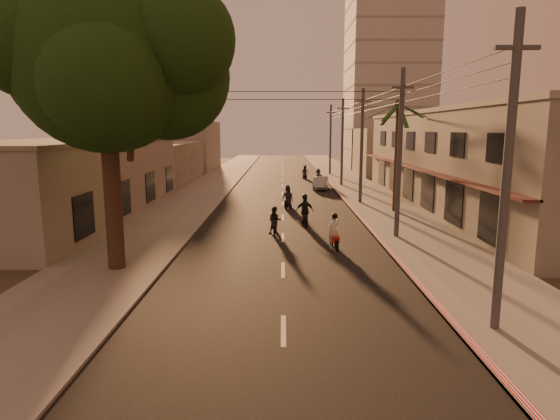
{
  "coord_description": "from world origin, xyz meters",
  "views": [
    {
      "loc": [
        -0.04,
        -16.97,
        5.85
      ],
      "look_at": [
        -0.15,
        5.99,
        1.89
      ],
      "focal_mm": 30.0,
      "sensor_mm": 36.0,
      "label": 1
    }
  ],
  "objects_px": {
    "scooter_mid_a": "(275,221)",
    "scooter_far_c": "(305,173)",
    "scooter_mid_b": "(305,212)",
    "scooter_far_a": "(288,198)",
    "broadleaf_tree": "(116,62)",
    "scooter_far_b": "(318,178)",
    "parked_car": "(321,183)",
    "palm_tree": "(399,110)",
    "scooter_red": "(334,233)"
  },
  "relations": [
    {
      "from": "broadleaf_tree",
      "to": "scooter_red",
      "type": "relative_size",
      "value": 6.57
    },
    {
      "from": "scooter_far_a",
      "to": "scooter_far_b",
      "type": "xyz_separation_m",
      "value": [
        3.42,
        14.86,
        0.02
      ]
    },
    {
      "from": "scooter_far_c",
      "to": "palm_tree",
      "type": "bearing_deg",
      "value": -83.91
    },
    {
      "from": "scooter_mid_a",
      "to": "scooter_mid_b",
      "type": "height_order",
      "value": "scooter_mid_b"
    },
    {
      "from": "palm_tree",
      "to": "scooter_far_c",
      "type": "xyz_separation_m",
      "value": [
        -5.31,
        22.82,
        -6.38
      ]
    },
    {
      "from": "scooter_red",
      "to": "scooter_mid_a",
      "type": "xyz_separation_m",
      "value": [
        -3.0,
        3.38,
        -0.07
      ]
    },
    {
      "from": "palm_tree",
      "to": "scooter_far_b",
      "type": "bearing_deg",
      "value": 104.25
    },
    {
      "from": "scooter_red",
      "to": "scooter_far_b",
      "type": "relative_size",
      "value": 1.03
    },
    {
      "from": "palm_tree",
      "to": "scooter_mid_a",
      "type": "distance_m",
      "value": 12.71
    },
    {
      "from": "scooter_mid_a",
      "to": "palm_tree",
      "type": "bearing_deg",
      "value": 41.57
    },
    {
      "from": "scooter_mid_a",
      "to": "scooter_mid_b",
      "type": "bearing_deg",
      "value": 52.39
    },
    {
      "from": "broadleaf_tree",
      "to": "scooter_far_a",
      "type": "bearing_deg",
      "value": 65.71
    },
    {
      "from": "scooter_red",
      "to": "scooter_mid_b",
      "type": "bearing_deg",
      "value": 96.96
    },
    {
      "from": "broadleaf_tree",
      "to": "scooter_red",
      "type": "height_order",
      "value": "broadleaf_tree"
    },
    {
      "from": "broadleaf_tree",
      "to": "parked_car",
      "type": "relative_size",
      "value": 3.05
    },
    {
      "from": "broadleaf_tree",
      "to": "scooter_red",
      "type": "xyz_separation_m",
      "value": [
        9.16,
        3.49,
        -7.68
      ]
    },
    {
      "from": "scooter_mid_a",
      "to": "scooter_far_c",
      "type": "bearing_deg",
      "value": 85.97
    },
    {
      "from": "broadleaf_tree",
      "to": "parked_car",
      "type": "xyz_separation_m",
      "value": [
        10.4,
        26.98,
        -7.85
      ]
    },
    {
      "from": "broadleaf_tree",
      "to": "scooter_far_c",
      "type": "relative_size",
      "value": 6.99
    },
    {
      "from": "broadleaf_tree",
      "to": "scooter_far_b",
      "type": "distance_m",
      "value": 33.0
    },
    {
      "from": "scooter_mid_b",
      "to": "parked_car",
      "type": "xyz_separation_m",
      "value": [
        2.45,
        17.94,
        -0.25
      ]
    },
    {
      "from": "scooter_red",
      "to": "scooter_far_b",
      "type": "xyz_separation_m",
      "value": [
        1.26,
        26.88,
        0.03
      ]
    },
    {
      "from": "palm_tree",
      "to": "scooter_mid_a",
      "type": "xyz_separation_m",
      "value": [
        -8.45,
        -6.99,
        -6.43
      ]
    },
    {
      "from": "scooter_red",
      "to": "scooter_far_a",
      "type": "distance_m",
      "value": 12.21
    },
    {
      "from": "palm_tree",
      "to": "scooter_far_a",
      "type": "xyz_separation_m",
      "value": [
        -7.61,
        1.65,
        -6.34
      ]
    },
    {
      "from": "broadleaf_tree",
      "to": "palm_tree",
      "type": "xyz_separation_m",
      "value": [
        14.61,
        13.86,
        -1.33
      ]
    },
    {
      "from": "palm_tree",
      "to": "scooter_far_b",
      "type": "xyz_separation_m",
      "value": [
        -4.19,
        16.51,
        -6.32
      ]
    },
    {
      "from": "scooter_far_a",
      "to": "scooter_far_c",
      "type": "distance_m",
      "value": 21.29
    },
    {
      "from": "palm_tree",
      "to": "scooter_mid_a",
      "type": "bearing_deg",
      "value": -140.42
    },
    {
      "from": "scooter_red",
      "to": "parked_car",
      "type": "xyz_separation_m",
      "value": [
        1.24,
        23.49,
        -0.17
      ]
    },
    {
      "from": "scooter_mid_a",
      "to": "parked_car",
      "type": "distance_m",
      "value": 20.55
    },
    {
      "from": "scooter_mid_b",
      "to": "scooter_far_a",
      "type": "bearing_deg",
      "value": 98.37
    },
    {
      "from": "scooter_far_a",
      "to": "palm_tree",
      "type": "bearing_deg",
      "value": 0.87
    },
    {
      "from": "broadleaf_tree",
      "to": "scooter_mid_a",
      "type": "height_order",
      "value": "broadleaf_tree"
    },
    {
      "from": "scooter_mid_a",
      "to": "scooter_mid_b",
      "type": "distance_m",
      "value": 2.82
    },
    {
      "from": "palm_tree",
      "to": "parked_car",
      "type": "distance_m",
      "value": 15.24
    },
    {
      "from": "broadleaf_tree",
      "to": "scooter_red",
      "type": "distance_m",
      "value": 12.45
    },
    {
      "from": "palm_tree",
      "to": "scooter_mid_b",
      "type": "bearing_deg",
      "value": -144.11
    },
    {
      "from": "broadleaf_tree",
      "to": "scooter_far_a",
      "type": "height_order",
      "value": "broadleaf_tree"
    },
    {
      "from": "scooter_far_a",
      "to": "parked_car",
      "type": "xyz_separation_m",
      "value": [
        3.4,
        11.47,
        -0.18
      ]
    },
    {
      "from": "scooter_mid_a",
      "to": "scooter_far_a",
      "type": "relative_size",
      "value": 0.91
    },
    {
      "from": "broadleaf_tree",
      "to": "scooter_mid_a",
      "type": "bearing_deg",
      "value": 48.11
    },
    {
      "from": "scooter_mid_a",
      "to": "scooter_mid_b",
      "type": "relative_size",
      "value": 0.81
    },
    {
      "from": "broadleaf_tree",
      "to": "palm_tree",
      "type": "bearing_deg",
      "value": 43.48
    },
    {
      "from": "broadleaf_tree",
      "to": "scooter_mid_a",
      "type": "xyz_separation_m",
      "value": [
        6.16,
        6.87,
        -7.75
      ]
    },
    {
      "from": "scooter_red",
      "to": "scooter_far_a",
      "type": "height_order",
      "value": "scooter_red"
    },
    {
      "from": "scooter_red",
      "to": "scooter_far_b",
      "type": "bearing_deg",
      "value": 82.01
    },
    {
      "from": "scooter_far_b",
      "to": "parked_car",
      "type": "height_order",
      "value": "scooter_far_b"
    },
    {
      "from": "scooter_red",
      "to": "parked_car",
      "type": "relative_size",
      "value": 0.46
    },
    {
      "from": "palm_tree",
      "to": "broadleaf_tree",
      "type": "bearing_deg",
      "value": -136.52
    }
  ]
}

